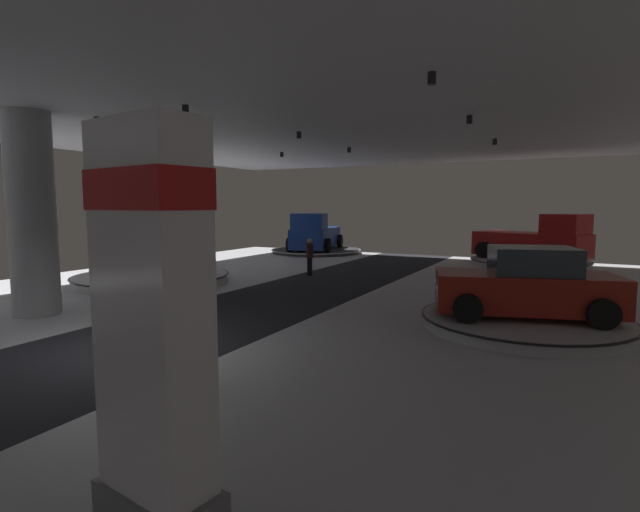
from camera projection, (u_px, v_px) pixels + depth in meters
The scene contains 13 objects.
ground at pixel (114, 352), 9.96m from camera, with size 24.00×44.00×0.06m.
ceiling_with_spotlights at pixel (102, 75), 9.37m from camera, with size 24.00×44.00×0.39m.
column_left at pixel (32, 215), 13.00m from camera, with size 1.20×1.20×5.50m.
brand_sign_pylon at pixel (153, 322), 4.38m from camera, with size 1.34×0.82×3.76m.
display_platform_mid_left at pixel (152, 278), 18.71m from camera, with size 5.86×5.86×0.33m.
pickup_truck_mid_left at pixel (152, 251), 18.30m from camera, with size 5.48×4.90×2.30m.
display_platform_mid_right at pixel (523, 321), 11.78m from camera, with size 4.93×4.93×0.30m.
display_car_mid_right at pixel (526, 285), 11.68m from camera, with size 4.53×3.11×1.71m.
display_platform_deep_right at pixel (529, 262), 24.11m from camera, with size 5.68×5.68×0.29m.
pickup_truck_deep_right at pixel (536, 241), 23.75m from camera, with size 5.70×4.20×2.30m.
display_platform_deep_left at pixel (316, 251), 30.53m from camera, with size 5.68×5.68×0.22m.
pickup_truck_deep_left at pixel (315, 235), 30.11m from camera, with size 3.66×5.65×2.30m.
visitor_walking_near at pixel (310, 254), 20.68m from camera, with size 0.32×0.32×1.59m.
Camera 1 is at (8.27, -6.61, 3.01)m, focal length 26.93 mm.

